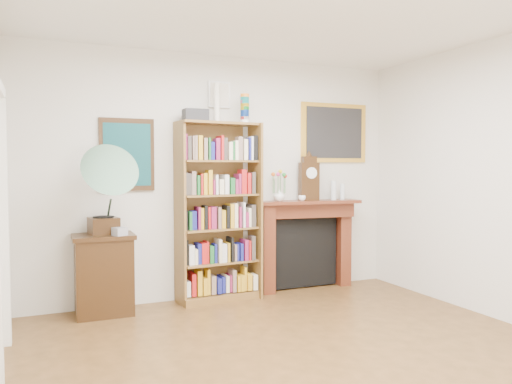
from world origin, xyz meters
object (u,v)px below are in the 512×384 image
(mantel_clock, at_px, (309,179))
(bottle_left, at_px, (334,190))
(flower_vase, at_px, (279,195))
(bookshelf, at_px, (219,201))
(bottle_right, at_px, (343,191))
(fireplace, at_px, (306,237))
(gramophone, at_px, (105,185))
(cd_stack, at_px, (120,231))
(side_cabinet, at_px, (104,275))
(teacup, at_px, (302,198))

(mantel_clock, distance_m, bottle_left, 0.38)
(mantel_clock, height_order, flower_vase, mantel_clock)
(bookshelf, relative_size, bottle_right, 11.62)
(flower_vase, bearing_deg, mantel_clock, -3.59)
(bookshelf, bearing_deg, mantel_clock, -3.89)
(fireplace, xyz_separation_m, mantel_clock, (0.01, -0.06, 0.72))
(bottle_left, relative_size, bottle_right, 1.20)
(bookshelf, distance_m, mantel_clock, 1.20)
(bottle_left, bearing_deg, gramophone, -175.98)
(bottle_left, xyz_separation_m, bottle_right, (0.13, 0.00, -0.02))
(gramophone, distance_m, mantel_clock, 2.45)
(bookshelf, bearing_deg, cd_stack, -175.51)
(bookshelf, relative_size, flower_vase, 16.41)
(bookshelf, xyz_separation_m, side_cabinet, (-1.27, -0.05, -0.71))
(mantel_clock, relative_size, flower_vase, 3.80)
(side_cabinet, height_order, mantel_clock, mantel_clock)
(cd_stack, relative_size, bottle_right, 0.60)
(cd_stack, distance_m, bottle_right, 2.81)
(side_cabinet, xyz_separation_m, bottle_left, (2.80, 0.08, 0.81))
(teacup, bearing_deg, mantel_clock, 20.84)
(side_cabinet, xyz_separation_m, bottle_right, (2.93, 0.08, 0.79))
(cd_stack, relative_size, teacup, 1.39)
(flower_vase, height_order, teacup, flower_vase)
(flower_vase, height_order, bottle_right, bottle_right)
(side_cabinet, height_order, teacup, teacup)
(mantel_clock, bearing_deg, cd_stack, -166.14)
(side_cabinet, distance_m, bottle_left, 2.91)
(flower_vase, xyz_separation_m, bottle_right, (0.88, -0.03, 0.03))
(bottle_right, bearing_deg, mantel_clock, 179.19)
(gramophone, relative_size, teacup, 10.55)
(flower_vase, bearing_deg, fireplace, 4.69)
(gramophone, bearing_deg, cd_stack, -18.61)
(bookshelf, xyz_separation_m, bottle_left, (1.53, 0.02, 0.10))
(side_cabinet, xyz_separation_m, fireplace, (2.44, 0.14, 0.23))
(mantel_clock, xyz_separation_m, flower_vase, (-0.39, 0.02, -0.19))
(cd_stack, relative_size, mantel_clock, 0.22)
(mantel_clock, bearing_deg, bottle_left, 6.86)
(gramophone, relative_size, flower_vase, 6.43)
(gramophone, bearing_deg, bottle_right, -3.48)
(gramophone, xyz_separation_m, teacup, (2.32, 0.16, -0.20))
(fireplace, xyz_separation_m, bottle_left, (0.36, -0.06, 0.58))
(cd_stack, bearing_deg, fireplace, 7.13)
(gramophone, relative_size, mantel_clock, 1.69)
(flower_vase, bearing_deg, bottle_left, -2.51)
(side_cabinet, height_order, gramophone, gramophone)
(fireplace, height_order, teacup, teacup)
(fireplace, relative_size, cd_stack, 11.11)
(mantel_clock, distance_m, bottle_right, 0.51)
(fireplace, height_order, bottle_right, bottle_right)
(side_cabinet, distance_m, bottle_right, 3.03)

